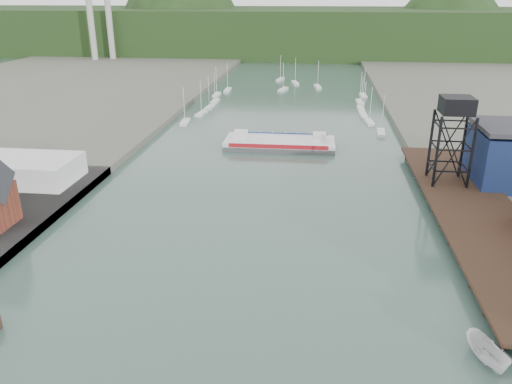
# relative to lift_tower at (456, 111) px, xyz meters

# --- Properties ---
(east_pier) EXTENTS (14.00, 70.00, 2.45)m
(east_pier) POSITION_rel_lift_tower_xyz_m (2.00, -13.00, -13.75)
(east_pier) COLOR black
(east_pier) RESTS_ON ground
(white_shed) EXTENTS (18.00, 12.00, 4.50)m
(white_shed) POSITION_rel_lift_tower_xyz_m (-79.00, -8.00, -11.80)
(white_shed) COLOR silver
(white_shed) RESTS_ON west_quay
(lift_tower) EXTENTS (6.50, 6.50, 16.00)m
(lift_tower) POSITION_rel_lift_tower_xyz_m (0.00, 0.00, 0.00)
(lift_tower) COLOR black
(lift_tower) RESTS_ON east_pier
(marina_sailboats) EXTENTS (57.71, 92.65, 0.90)m
(marina_sailboats) POSITION_rel_lift_tower_xyz_m (-34.92, 80.46, -15.30)
(marina_sailboats) COLOR silver
(marina_sailboats) RESTS_ON ground
(smokestacks) EXTENTS (11.20, 8.20, 60.00)m
(smokestacks) POSITION_rel_lift_tower_xyz_m (-141.00, 174.50, 14.35)
(smokestacks) COLOR #A5A49F
(smokestacks) RESTS_ON ground
(distant_hills) EXTENTS (500.00, 120.00, 80.00)m
(distant_hills) POSITION_rel_lift_tower_xyz_m (-38.98, 243.35, -5.27)
(distant_hills) COLOR black
(distant_hills) RESTS_ON ground
(chain_ferry) EXTENTS (26.78, 11.22, 3.84)m
(chain_ferry) POSITION_rel_lift_tower_xyz_m (-33.48, 25.70, -14.55)
(chain_ferry) COLOR #464648
(chain_ferry) RESTS_ON ground
(motorboat) EXTENTS (4.16, 6.69, 2.42)m
(motorboat) POSITION_rel_lift_tower_xyz_m (-6.40, -48.39, -14.44)
(motorboat) COLOR silver
(motorboat) RESTS_ON ground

